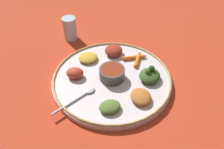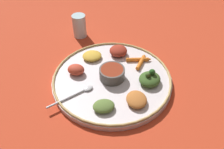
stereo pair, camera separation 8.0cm
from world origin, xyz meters
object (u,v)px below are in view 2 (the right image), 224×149
object	(u,v)px
spoon	(78,93)
drinking_glass	(80,27)
center_bowl	(112,73)
greens_pile	(150,79)
carrot_outer	(139,59)
carrot_near_spoon	(141,62)

from	to	relation	value
spoon	drinking_glass	distance (m)	0.37
center_bowl	greens_pile	bearing A→B (deg)	14.54
center_bowl	spoon	bearing A→B (deg)	-120.71
center_bowl	drinking_glass	world-z (taller)	drinking_glass
carrot_outer	center_bowl	bearing A→B (deg)	-112.75
drinking_glass	center_bowl	bearing A→B (deg)	-39.64
drinking_glass	carrot_outer	bearing A→B (deg)	-15.23
center_bowl	spoon	distance (m)	0.13
spoon	carrot_outer	distance (m)	0.27
carrot_near_spoon	carrot_outer	bearing A→B (deg)	149.43
carrot_outer	drinking_glass	distance (m)	0.31
center_bowl	spoon	xyz separation A→B (m)	(-0.07, -0.11, -0.02)
spoon	carrot_near_spoon	world-z (taller)	carrot_near_spoon
spoon	greens_pile	distance (m)	0.24
carrot_outer	spoon	bearing A→B (deg)	-116.71
carrot_near_spoon	spoon	bearing A→B (deg)	-119.99
center_bowl	drinking_glass	xyz separation A→B (m)	(-0.25, 0.21, 0.00)
carrot_near_spoon	carrot_outer	world-z (taller)	same
center_bowl	carrot_near_spoon	size ratio (longest dim) A/B	0.96
greens_pile	carrot_near_spoon	distance (m)	0.10
spoon	carrot_outer	xyz separation A→B (m)	(0.12, 0.24, 0.00)
greens_pile	carrot_outer	size ratio (longest dim) A/B	0.99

